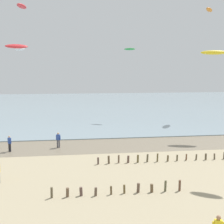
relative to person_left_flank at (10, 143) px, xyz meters
The scene contains 12 objects.
wet_sand_strip 7.45m from the person_left_flank, ahead, with size 120.00×6.40×0.01m, color #7A6D59.
sea 40.02m from the person_left_flank, 79.47° to the left, with size 160.00×70.00×0.10m, color #7F939E.
groyne_mid 15.41m from the person_left_flank, 50.87° to the right, with size 9.14×0.37×0.80m.
groyne_far 17.60m from the person_left_flank, 17.50° to the right, with size 16.09×0.36×0.80m.
person_left_flank is the anchor object (origin of this frame).
person_right_flank 5.09m from the person_left_flank, 10.89° to the left, with size 0.51×0.36×1.71m.
kite_aloft_3 26.33m from the person_left_flank, ahead, with size 3.30×1.05×0.53m, color yellow.
kite_aloft_5 25.79m from the person_left_flank, 93.69° to the left, with size 3.38×1.08×0.54m, color red.
kite_aloft_7 27.50m from the person_left_flank, 96.63° to the left, with size 2.89×0.93×0.46m, color white.
kite_aloft_8 26.78m from the person_left_flank, 48.31° to the left, with size 1.95×0.62×0.31m, color green.
kite_aloft_9 38.99m from the person_left_flank, 30.91° to the left, with size 3.11×0.99×0.50m, color orange.
kite_aloft_10 14.90m from the person_left_flank, 94.13° to the left, with size 2.97×0.95×0.48m, color red.
Camera 1 is at (-0.43, -8.49, 8.55)m, focal length 46.72 mm.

